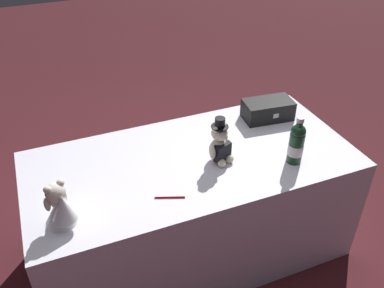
% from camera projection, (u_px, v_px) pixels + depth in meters
% --- Properties ---
extents(ground_plane, '(12.00, 12.00, 0.00)m').
position_uv_depth(ground_plane, '(192.00, 247.00, 2.74)').
color(ground_plane, '#47191E').
extents(reception_table, '(1.83, 0.87, 0.72)m').
position_uv_depth(reception_table, '(192.00, 206.00, 2.53)').
color(reception_table, white).
rests_on(reception_table, ground_plane).
extents(teddy_bear_groom, '(0.14, 0.14, 0.27)m').
position_uv_depth(teddy_bear_groom, '(220.00, 145.00, 2.25)').
color(teddy_bear_groom, beige).
rests_on(teddy_bear_groom, reception_table).
extents(teddy_bear_bride, '(0.17, 0.20, 0.23)m').
position_uv_depth(teddy_bear_bride, '(60.00, 206.00, 1.86)').
color(teddy_bear_bride, white).
rests_on(teddy_bear_bride, reception_table).
extents(champagne_bottle, '(0.08, 0.08, 0.28)m').
position_uv_depth(champagne_bottle, '(296.00, 143.00, 2.24)').
color(champagne_bottle, '#173921').
rests_on(champagne_bottle, reception_table).
extents(signing_pen, '(0.15, 0.06, 0.01)m').
position_uv_depth(signing_pen, '(169.00, 197.00, 2.06)').
color(signing_pen, maroon).
rests_on(signing_pen, reception_table).
extents(gift_case_black, '(0.32, 0.20, 0.12)m').
position_uv_depth(gift_case_black, '(268.00, 110.00, 2.65)').
color(gift_case_black, black).
rests_on(gift_case_black, reception_table).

